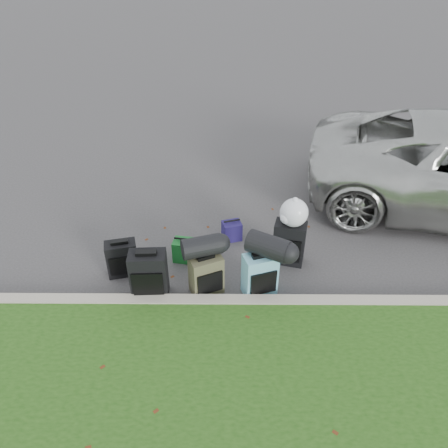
{
  "coord_description": "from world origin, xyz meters",
  "views": [
    {
      "loc": [
        -0.06,
        -5.28,
        4.33
      ],
      "look_at": [
        -0.1,
        0.2,
        0.55
      ],
      "focal_mm": 35.0,
      "sensor_mm": 36.0,
      "label": 1
    }
  ],
  "objects_px": {
    "suitcase_small_black": "(122,258)",
    "suitcase_olive": "(206,275)",
    "suitcase_teal": "(260,275)",
    "tote_green": "(184,250)",
    "suitcase_large_black_right": "(289,243)",
    "tote_navy": "(232,231)",
    "suitcase_large_black_left": "(149,275)"
  },
  "relations": [
    {
      "from": "suitcase_small_black",
      "to": "suitcase_teal",
      "type": "bearing_deg",
      "value": -24.75
    },
    {
      "from": "suitcase_small_black",
      "to": "suitcase_olive",
      "type": "height_order",
      "value": "suitcase_olive"
    },
    {
      "from": "suitcase_large_black_left",
      "to": "suitcase_olive",
      "type": "bearing_deg",
      "value": 2.33
    },
    {
      "from": "suitcase_small_black",
      "to": "suitcase_teal",
      "type": "xyz_separation_m",
      "value": [
        2.0,
        -0.4,
        0.05
      ]
    },
    {
      "from": "suitcase_olive",
      "to": "suitcase_teal",
      "type": "xyz_separation_m",
      "value": [
        0.74,
        -0.01,
        0.02
      ]
    },
    {
      "from": "suitcase_small_black",
      "to": "suitcase_teal",
      "type": "relative_size",
      "value": 0.86
    },
    {
      "from": "suitcase_large_black_left",
      "to": "tote_navy",
      "type": "bearing_deg",
      "value": 46.41
    },
    {
      "from": "suitcase_small_black",
      "to": "suitcase_olive",
      "type": "bearing_deg",
      "value": -30.48
    },
    {
      "from": "suitcase_small_black",
      "to": "suitcase_olive",
      "type": "distance_m",
      "value": 1.31
    },
    {
      "from": "tote_navy",
      "to": "tote_green",
      "type": "bearing_deg",
      "value": -160.09
    },
    {
      "from": "suitcase_small_black",
      "to": "suitcase_large_black_right",
      "type": "xyz_separation_m",
      "value": [
        2.49,
        0.3,
        0.07
      ]
    },
    {
      "from": "tote_navy",
      "to": "suitcase_olive",
      "type": "bearing_deg",
      "value": -122.64
    },
    {
      "from": "suitcase_large_black_right",
      "to": "suitcase_teal",
      "type": "bearing_deg",
      "value": -110.45
    },
    {
      "from": "suitcase_teal",
      "to": "tote_green",
      "type": "bearing_deg",
      "value": 128.56
    },
    {
      "from": "suitcase_teal",
      "to": "suitcase_large_black_right",
      "type": "height_order",
      "value": "suitcase_large_black_right"
    },
    {
      "from": "suitcase_teal",
      "to": "tote_green",
      "type": "height_order",
      "value": "suitcase_teal"
    },
    {
      "from": "suitcase_large_black_right",
      "to": "tote_navy",
      "type": "height_order",
      "value": "suitcase_large_black_right"
    },
    {
      "from": "suitcase_olive",
      "to": "tote_green",
      "type": "xyz_separation_m",
      "value": [
        -0.38,
        0.72,
        -0.13
      ]
    },
    {
      "from": "tote_green",
      "to": "tote_navy",
      "type": "bearing_deg",
      "value": 45.93
    },
    {
      "from": "suitcase_large_black_left",
      "to": "suitcase_small_black",
      "type": "bearing_deg",
      "value": 133.44
    },
    {
      "from": "suitcase_large_black_left",
      "to": "tote_navy",
      "type": "xyz_separation_m",
      "value": [
        1.15,
        1.33,
        -0.2
      ]
    },
    {
      "from": "tote_green",
      "to": "suitcase_olive",
      "type": "bearing_deg",
      "value": -52.62
    },
    {
      "from": "suitcase_large_black_right",
      "to": "tote_green",
      "type": "height_order",
      "value": "suitcase_large_black_right"
    },
    {
      "from": "suitcase_large_black_left",
      "to": "suitcase_olive",
      "type": "height_order",
      "value": "suitcase_large_black_left"
    },
    {
      "from": "suitcase_small_black",
      "to": "tote_navy",
      "type": "distance_m",
      "value": 1.85
    },
    {
      "from": "suitcase_small_black",
      "to": "suitcase_large_black_right",
      "type": "height_order",
      "value": "suitcase_large_black_right"
    },
    {
      "from": "suitcase_small_black",
      "to": "suitcase_olive",
      "type": "xyz_separation_m",
      "value": [
        1.25,
        -0.38,
        0.03
      ]
    },
    {
      "from": "suitcase_teal",
      "to": "tote_navy",
      "type": "distance_m",
      "value": 1.34
    },
    {
      "from": "suitcase_large_black_right",
      "to": "tote_green",
      "type": "distance_m",
      "value": 1.62
    },
    {
      "from": "suitcase_large_black_left",
      "to": "tote_green",
      "type": "xyz_separation_m",
      "value": [
        0.41,
        0.78,
        -0.18
      ]
    },
    {
      "from": "suitcase_olive",
      "to": "suitcase_large_black_right",
      "type": "height_order",
      "value": "suitcase_large_black_right"
    },
    {
      "from": "suitcase_small_black",
      "to": "suitcase_large_black_right",
      "type": "bearing_deg",
      "value": -6.53
    }
  ]
}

